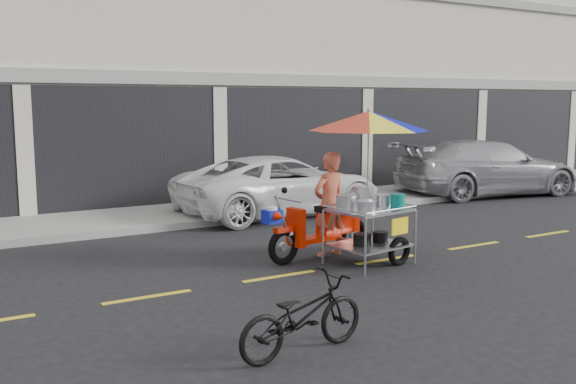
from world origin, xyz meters
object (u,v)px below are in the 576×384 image
near_bicycle (302,316)px  food_vendor_rig (353,165)px  white_pickup (280,185)px  silver_pickup (487,168)px

near_bicycle → food_vendor_rig: 4.17m
white_pickup → near_bicycle: white_pickup is taller
white_pickup → near_bicycle: bearing=147.8°
near_bicycle → food_vendor_rig: bearing=-49.7°
white_pickup → near_bicycle: 8.18m
food_vendor_rig → silver_pickup: bearing=19.7°
silver_pickup → food_vendor_rig: 8.58m
white_pickup → silver_pickup: bearing=-96.1°
near_bicycle → silver_pickup: bearing=-62.1°
silver_pickup → near_bicycle: 12.42m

